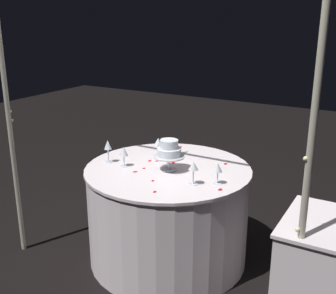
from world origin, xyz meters
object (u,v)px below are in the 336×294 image
object	(u,v)px
wine_glass_2	(124,152)
tiered_cake	(169,151)
side_table	(331,281)
cake_knife	(175,157)
main_table	(168,213)
wine_glass_0	(158,142)
decorative_arch	(126,63)
wine_glass_3	(193,167)
wine_glass_4	(108,146)
wine_glass_1	(218,169)

from	to	relation	value
wine_glass_2	tiered_cake	bearing A→B (deg)	-163.62
side_table	cake_knife	size ratio (longest dim) A/B	2.38
main_table	cake_knife	world-z (taller)	cake_knife
tiered_cake	cake_knife	world-z (taller)	tiered_cake
wine_glass_2	cake_knife	bearing A→B (deg)	-121.02
tiered_cake	wine_glass_0	size ratio (longest dim) A/B	1.62
decorative_arch	wine_glass_2	world-z (taller)	decorative_arch
decorative_arch	side_table	size ratio (longest dim) A/B	3.33
wine_glass_3	side_table	bearing A→B (deg)	176.70
tiered_cake	cake_knife	size ratio (longest dim) A/B	0.76
decorative_arch	wine_glass_2	distance (m)	0.82
side_table	tiered_cake	size ratio (longest dim) A/B	3.13
side_table	tiered_cake	bearing A→B (deg)	-9.80
side_table	wine_glass_3	size ratio (longest dim) A/B	4.53
wine_glass_3	cake_knife	distance (m)	0.57
decorative_arch	wine_glass_2	size ratio (longest dim) A/B	15.86
wine_glass_3	wine_glass_2	bearing A→B (deg)	-5.38
decorative_arch	cake_knife	xyz separation A→B (m)	(0.07, -0.71, -0.79)
wine_glass_4	side_table	bearing A→B (deg)	175.82
wine_glass_0	wine_glass_4	distance (m)	0.41
tiered_cake	cake_knife	distance (m)	0.32
wine_glass_0	cake_knife	world-z (taller)	wine_glass_0
decorative_arch	cake_knife	size ratio (longest dim) A/B	7.90
side_table	wine_glass_2	size ratio (longest dim) A/B	4.77
wine_glass_0	wine_glass_2	size ratio (longest dim) A/B	0.94
tiered_cake	wine_glass_1	xyz separation A→B (m)	(-0.40, 0.06, -0.04)
wine_glass_3	wine_glass_4	size ratio (longest dim) A/B	0.90
wine_glass_4	tiered_cake	bearing A→B (deg)	-170.17
decorative_arch	wine_glass_3	world-z (taller)	decorative_arch
tiered_cake	wine_glass_2	size ratio (longest dim) A/B	1.52
wine_glass_0	wine_glass_1	xyz separation A→B (m)	(-0.64, 0.31, 0.00)
wine_glass_3	cake_knife	size ratio (longest dim) A/B	0.52
decorative_arch	wine_glass_3	xyz separation A→B (m)	(-0.30, -0.29, -0.67)
side_table	wine_glass_4	world-z (taller)	wine_glass_4
main_table	tiered_cake	xyz separation A→B (m)	(-0.03, 0.04, 0.51)
wine_glass_1	cake_knife	size ratio (longest dim) A/B	0.48
main_table	wine_glass_0	bearing A→B (deg)	-45.15
cake_knife	wine_glass_0	bearing A→B (deg)	8.98
wine_glass_2	cake_knife	size ratio (longest dim) A/B	0.50
main_table	wine_glass_0	distance (m)	0.55
wine_glass_2	wine_glass_1	bearing A→B (deg)	-177.48
wine_glass_4	decorative_arch	bearing A→B (deg)	141.23
side_table	tiered_cake	xyz separation A→B (m)	(1.17, -0.20, 0.52)
side_table	decorative_arch	bearing A→B (deg)	11.06
tiered_cake	cake_knife	bearing A→B (deg)	-69.18
side_table	wine_glass_3	xyz separation A→B (m)	(0.90, -0.05, 0.50)
side_table	cake_knife	xyz separation A→B (m)	(1.27, -0.47, 0.38)
decorative_arch	side_table	xyz separation A→B (m)	(-1.20, -0.23, -1.17)
wine_glass_4	cake_knife	distance (m)	0.53
side_table	wine_glass_1	distance (m)	0.92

